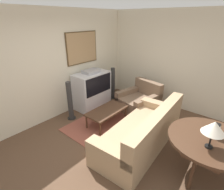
{
  "coord_description": "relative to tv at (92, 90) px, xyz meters",
  "views": [
    {
      "loc": [
        -2.19,
        -1.73,
        2.46
      ],
      "look_at": [
        0.75,
        0.76,
        0.75
      ],
      "focal_mm": 28.0,
      "sensor_mm": 36.0,
      "label": 1
    }
  ],
  "objects": [
    {
      "name": "coffee_table",
      "position": [
        -0.42,
        -0.95,
        -0.19
      ],
      "size": [
        1.06,
        0.55,
        0.39
      ],
      "color": "#472D1E",
      "rests_on": "ground_plane"
    },
    {
      "name": "ground_plane",
      "position": [
        -1.03,
        -1.76,
        -0.54
      ],
      "size": [
        12.0,
        12.0,
        0.0
      ],
      "primitive_type": "plane",
      "color": "brown"
    },
    {
      "name": "speaker_tower_right",
      "position": [
        0.85,
        -0.07,
        -0.05
      ],
      "size": [
        0.22,
        0.22,
        1.03
      ],
      "color": "black",
      "rests_on": "ground_plane"
    },
    {
      "name": "wall_right",
      "position": [
        1.6,
        -1.76,
        0.81
      ],
      "size": [
        0.06,
        12.0,
        2.7
      ],
      "color": "beige",
      "rests_on": "ground_plane"
    },
    {
      "name": "console_table",
      "position": [
        -0.53,
        -3.24,
        0.14
      ],
      "size": [
        1.28,
        1.28,
        0.73
      ],
      "color": "#472D1E",
      "rests_on": "ground_plane"
    },
    {
      "name": "mantel_clock",
      "position": [
        -0.42,
        -3.26,
        0.3
      ],
      "size": [
        0.13,
        0.1,
        0.21
      ],
      "color": "black",
      "rests_on": "console_table"
    },
    {
      "name": "tv",
      "position": [
        0.0,
        0.0,
        0.0
      ],
      "size": [
        1.04,
        0.58,
        1.14
      ],
      "color": "silver",
      "rests_on": "ground_plane"
    },
    {
      "name": "armchair",
      "position": [
        0.73,
        -1.17,
        -0.27
      ],
      "size": [
        1.15,
        1.11,
        0.8
      ],
      "rotation": [
        0.0,
        0.0,
        -1.78
      ],
      "color": "brown",
      "rests_on": "ground_plane"
    },
    {
      "name": "speaker_tower_left",
      "position": [
        -0.85,
        -0.07,
        -0.05
      ],
      "size": [
        0.22,
        0.22,
        1.03
      ],
      "color": "black",
      "rests_on": "ground_plane"
    },
    {
      "name": "area_rug",
      "position": [
        -0.37,
        -1.04,
        -0.53
      ],
      "size": [
        2.07,
        1.56,
        0.01
      ],
      "color": "brown",
      "rests_on": "ground_plane"
    },
    {
      "name": "table_lamp",
      "position": [
        -0.77,
        -3.26,
        0.53
      ],
      "size": [
        0.31,
        0.31,
        0.44
      ],
      "color": "black",
      "rests_on": "console_table"
    },
    {
      "name": "couch",
      "position": [
        -0.55,
        -2.06,
        -0.24
      ],
      "size": [
        2.3,
        1.09,
        0.88
      ],
      "rotation": [
        0.0,
        0.0,
        3.21
      ],
      "color": "tan",
      "rests_on": "ground_plane"
    },
    {
      "name": "wall_back",
      "position": [
        -1.01,
        0.37,
        0.82
      ],
      "size": [
        12.0,
        0.1,
        2.7
      ],
      "color": "beige",
      "rests_on": "ground_plane"
    }
  ]
}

